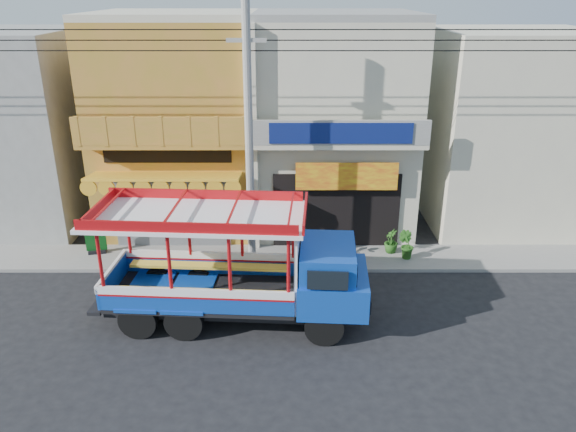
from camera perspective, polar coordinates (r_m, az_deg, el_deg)
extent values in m
plane|color=black|center=(16.71, -0.82, -10.59)|extent=(90.00, 90.00, 0.00)
cube|color=slate|center=(20.16, -0.67, -4.28)|extent=(30.00, 2.00, 0.12)
cube|color=olive|center=(23.01, -10.74, 9.14)|extent=(6.00, 6.00, 8.00)
cube|color=#595B5E|center=(20.94, -11.67, 0.29)|extent=(4.20, 0.10, 2.60)
cube|color=orange|center=(19.71, -12.43, 3.95)|extent=(5.20, 1.50, 0.31)
cube|color=olive|center=(19.81, -12.44, 7.06)|extent=(6.00, 0.70, 0.18)
cube|color=olive|center=(19.39, -12.75, 8.40)|extent=(6.00, 0.12, 0.95)
cube|color=black|center=(20.24, -12.14, 5.94)|extent=(4.50, 0.04, 0.45)
cube|color=beige|center=(22.47, -11.52, 19.41)|extent=(6.00, 6.00, 0.24)
cube|color=beige|center=(22.69, 4.52, 9.27)|extent=(6.00, 6.00, 8.00)
cube|color=black|center=(20.54, 4.93, 0.55)|extent=(4.60, 0.12, 2.80)
cube|color=yellow|center=(19.84, 5.99, 4.02)|extent=(3.60, 0.05, 1.00)
cube|color=beige|center=(19.43, 5.26, 7.20)|extent=(6.00, 0.70, 0.18)
cube|color=gray|center=(19.02, 5.39, 8.42)|extent=(6.00, 0.12, 0.85)
cube|color=navy|center=(18.95, 5.40, 8.37)|extent=(4.80, 0.06, 0.70)
cube|color=gray|center=(22.14, 4.86, 19.72)|extent=(6.00, 6.00, 0.24)
cube|color=beige|center=(19.60, -3.64, 7.23)|extent=(0.35, 0.30, 8.00)
cube|color=gray|center=(25.29, -26.64, 7.88)|extent=(6.00, 6.00, 7.60)
cube|color=beige|center=(24.30, 21.38, 8.21)|extent=(6.00, 6.00, 7.60)
cylinder|color=gray|center=(17.98, -3.97, 7.49)|extent=(0.26, 0.26, 9.00)
cube|color=gray|center=(17.45, -4.25, 17.38)|extent=(1.20, 0.12, 0.12)
cylinder|color=black|center=(17.44, -0.80, 16.44)|extent=(28.00, 0.04, 0.04)
cylinder|color=black|center=(17.41, -0.81, 17.43)|extent=(28.00, 0.04, 0.04)
cylinder|color=black|center=(17.39, -0.81, 18.41)|extent=(28.00, 0.04, 0.04)
cylinder|color=black|center=(15.50, 3.70, -11.16)|extent=(1.09, 0.37, 1.07)
cylinder|color=black|center=(17.23, 3.72, -7.45)|extent=(1.09, 0.37, 1.07)
cylinder|color=black|center=(15.93, -10.52, -10.52)|extent=(1.09, 0.37, 1.07)
cylinder|color=black|center=(17.62, -8.98, -6.99)|extent=(1.09, 0.37, 1.07)
cylinder|color=black|center=(16.28, -14.98, -10.18)|extent=(1.09, 0.37, 1.07)
cylinder|color=black|center=(17.94, -13.02, -6.76)|extent=(1.09, 0.37, 1.07)
cube|color=black|center=(16.48, -5.34, -8.58)|extent=(7.28, 2.22, 0.30)
cube|color=blue|center=(16.01, 4.54, -7.10)|extent=(2.07, 2.47, 0.96)
cube|color=blue|center=(15.61, 4.05, -4.35)|extent=(1.63, 2.25, 0.80)
cube|color=black|center=(15.66, 6.79, -4.58)|extent=(0.18, 1.88, 0.59)
cube|color=black|center=(16.52, -8.41, -7.79)|extent=(5.43, 2.68, 0.13)
cube|color=blue|center=(15.38, -9.34, -8.67)|extent=(5.29, 0.42, 0.64)
cube|color=white|center=(15.24, -9.41, -7.74)|extent=(5.29, 0.43, 0.24)
cube|color=blue|center=(17.32, -7.74, -4.85)|extent=(5.29, 0.42, 0.64)
cube|color=white|center=(17.19, -7.79, -3.99)|extent=(5.29, 0.43, 0.24)
cylinder|color=#AE0D11|center=(15.58, -18.57, -4.27)|extent=(0.10, 0.10, 1.71)
cylinder|color=#AE0D11|center=(17.46, -15.98, -1.06)|extent=(0.10, 0.10, 1.71)
cube|color=white|center=(15.63, 0.98, -4.36)|extent=(0.22, 2.16, 2.41)
cube|color=white|center=(15.50, -9.29, -0.03)|extent=(6.09, 2.99, 0.11)
cube|color=#AE0D11|center=(15.43, -9.34, 0.63)|extent=(5.87, 2.87, 0.28)
cube|color=black|center=(21.54, -18.80, -3.40)|extent=(0.66, 0.45, 0.11)
cube|color=#0D4A15|center=(21.32, -18.98, -2.06)|extent=(0.72, 0.24, 0.99)
imported|color=#214F16|center=(19.84, 3.02, -2.91)|extent=(1.22, 1.23, 1.03)
imported|color=#214F16|center=(20.26, 11.90, -2.88)|extent=(0.71, 0.70, 1.01)
imported|color=#214F16|center=(20.61, 10.45, -2.51)|extent=(0.50, 0.50, 0.88)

